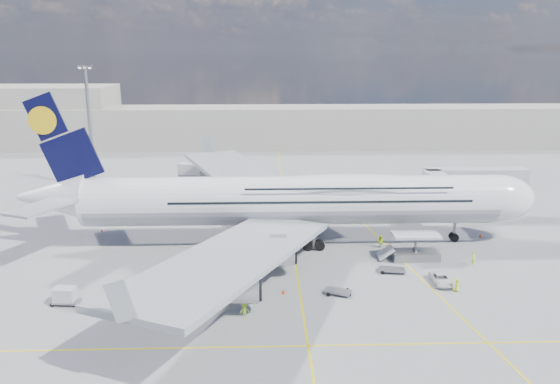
{
  "coord_description": "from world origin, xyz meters",
  "views": [
    {
      "loc": [
        -4.42,
        -68.63,
        28.7
      ],
      "look_at": [
        -1.9,
        8.0,
        8.57
      ],
      "focal_mm": 35.0,
      "sensor_mm": 36.0,
      "label": 1
    }
  ],
  "objects_px": {
    "dolly_nose_near": "(338,291)",
    "service_van": "(441,279)",
    "dolly_row_a": "(169,303)",
    "catering_truck_inner": "(232,209)",
    "crew_tug": "(245,310)",
    "crew_van": "(457,285)",
    "cone_wing_right_inner": "(284,291)",
    "jet_bridge": "(463,181)",
    "dolly_row_b": "(221,272)",
    "dolly_back": "(65,295)",
    "crew_nose": "(473,259)",
    "light_mast": "(90,126)",
    "baggage_tug": "(207,266)",
    "cone_wing_left_outer": "(181,199)",
    "dolly_nose_far": "(392,269)",
    "cargo_loader": "(414,250)",
    "catering_truck_outer": "(194,174)",
    "crew_loader": "(381,242)",
    "cone_wing_left_inner": "(265,219)",
    "crew_wing": "(223,264)",
    "cone_wing_right_outer": "(128,320)",
    "airliner": "(294,199)",
    "cone_nose": "(480,236)",
    "dolly_row_c": "(220,273)",
    "cone_tail": "(102,230)"
  },
  "relations": [
    {
      "from": "dolly_nose_near",
      "to": "service_van",
      "type": "bearing_deg",
      "value": 34.98
    },
    {
      "from": "dolly_row_a",
      "to": "catering_truck_inner",
      "type": "relative_size",
      "value": 0.4
    },
    {
      "from": "crew_tug",
      "to": "service_van",
      "type": "bearing_deg",
      "value": 9.66
    },
    {
      "from": "crew_van",
      "to": "cone_wing_right_inner",
      "type": "bearing_deg",
      "value": 84.14
    },
    {
      "from": "jet_bridge",
      "to": "crew_tug",
      "type": "height_order",
      "value": "jet_bridge"
    },
    {
      "from": "dolly_row_b",
      "to": "dolly_back",
      "type": "xyz_separation_m",
      "value": [
        -17.58,
        -6.26,
        -0.07
      ]
    },
    {
      "from": "jet_bridge",
      "to": "crew_nose",
      "type": "xyz_separation_m",
      "value": [
        -5.51,
        -20.77,
        -5.89
      ]
    },
    {
      "from": "light_mast",
      "to": "dolly_row_b",
      "type": "height_order",
      "value": "light_mast"
    },
    {
      "from": "dolly_row_b",
      "to": "crew_tug",
      "type": "height_order",
      "value": "dolly_row_b"
    },
    {
      "from": "baggage_tug",
      "to": "cone_wing_left_outer",
      "type": "distance_m",
      "value": 36.21
    },
    {
      "from": "dolly_nose_far",
      "to": "jet_bridge",
      "type": "bearing_deg",
      "value": 62.77
    },
    {
      "from": "cargo_loader",
      "to": "light_mast",
      "type": "height_order",
      "value": "light_mast"
    },
    {
      "from": "catering_truck_outer",
      "to": "crew_nose",
      "type": "relative_size",
      "value": 3.9
    },
    {
      "from": "crew_nose",
      "to": "crew_loader",
      "type": "height_order",
      "value": "crew_loader"
    },
    {
      "from": "service_van",
      "to": "crew_nose",
      "type": "distance_m",
      "value": 8.61
    },
    {
      "from": "dolly_row_b",
      "to": "crew_van",
      "type": "height_order",
      "value": "dolly_row_b"
    },
    {
      "from": "dolly_nose_near",
      "to": "cone_wing_left_inner",
      "type": "xyz_separation_m",
      "value": [
        -8.69,
        29.45,
        -0.06
      ]
    },
    {
      "from": "crew_tug",
      "to": "cone_wing_right_inner",
      "type": "xyz_separation_m",
      "value": [
        4.57,
        5.83,
        -0.51
      ]
    },
    {
      "from": "dolly_nose_near",
      "to": "crew_wing",
      "type": "distance_m",
      "value": 16.52
    },
    {
      "from": "crew_van",
      "to": "cargo_loader",
      "type": "bearing_deg",
      "value": 6.46
    },
    {
      "from": "jet_bridge",
      "to": "catering_truck_outer",
      "type": "xyz_separation_m",
      "value": [
        -49.37,
        28.92,
        -4.89
      ]
    },
    {
      "from": "catering_truck_outer",
      "to": "cone_wing_right_outer",
      "type": "bearing_deg",
      "value": -75.05
    },
    {
      "from": "jet_bridge",
      "to": "catering_truck_inner",
      "type": "relative_size",
      "value": 2.64
    },
    {
      "from": "dolly_back",
      "to": "catering_truck_outer",
      "type": "relative_size",
      "value": 0.45
    },
    {
      "from": "service_van",
      "to": "cone_wing_left_outer",
      "type": "bearing_deg",
      "value": 134.66
    },
    {
      "from": "airliner",
      "to": "crew_van",
      "type": "distance_m",
      "value": 26.74
    },
    {
      "from": "airliner",
      "to": "cone_wing_right_outer",
      "type": "relative_size",
      "value": 141.81
    },
    {
      "from": "cargo_loader",
      "to": "crew_van",
      "type": "bearing_deg",
      "value": -77.71
    },
    {
      "from": "cone_wing_right_inner",
      "to": "jet_bridge",
      "type": "bearing_deg",
      "value": 42.24
    },
    {
      "from": "dolly_row_b",
      "to": "crew_loader",
      "type": "height_order",
      "value": "dolly_row_b"
    },
    {
      "from": "dolly_back",
      "to": "cone_nose",
      "type": "relative_size",
      "value": 6.01
    },
    {
      "from": "dolly_row_a",
      "to": "dolly_row_c",
      "type": "distance_m",
      "value": 10.87
    },
    {
      "from": "dolly_row_c",
      "to": "dolly_nose_far",
      "type": "relative_size",
      "value": 0.84
    },
    {
      "from": "airliner",
      "to": "cone_wing_right_inner",
      "type": "distance_m",
      "value": 19.21
    },
    {
      "from": "crew_van",
      "to": "cone_nose",
      "type": "xyz_separation_m",
      "value": [
        10.63,
        19.49,
        -0.56
      ]
    },
    {
      "from": "jet_bridge",
      "to": "catering_truck_inner",
      "type": "bearing_deg",
      "value": 178.04
    },
    {
      "from": "light_mast",
      "to": "cone_wing_right_inner",
      "type": "height_order",
      "value": "light_mast"
    },
    {
      "from": "jet_bridge",
      "to": "dolly_nose_near",
      "type": "height_order",
      "value": "jet_bridge"
    },
    {
      "from": "airliner",
      "to": "light_mast",
      "type": "distance_m",
      "value": 53.72
    },
    {
      "from": "light_mast",
      "to": "crew_loader",
      "type": "xyz_separation_m",
      "value": [
        53.06,
        -37.69,
        -12.24
      ]
    },
    {
      "from": "dolly_nose_near",
      "to": "cone_wing_left_outer",
      "type": "bearing_deg",
      "value": 144.3
    },
    {
      "from": "cargo_loader",
      "to": "dolly_row_c",
      "type": "xyz_separation_m",
      "value": [
        -26.86,
        -5.0,
        -0.92
      ]
    },
    {
      "from": "dolly_row_a",
      "to": "crew_tug",
      "type": "bearing_deg",
      "value": -29.67
    },
    {
      "from": "dolly_nose_near",
      "to": "service_van",
      "type": "relative_size",
      "value": 0.8
    },
    {
      "from": "jet_bridge",
      "to": "cone_wing_left_inner",
      "type": "height_order",
      "value": "jet_bridge"
    },
    {
      "from": "cone_wing_right_outer",
      "to": "dolly_nose_near",
      "type": "bearing_deg",
      "value": 14.62
    },
    {
      "from": "service_van",
      "to": "crew_wing",
      "type": "height_order",
      "value": "crew_wing"
    },
    {
      "from": "crew_wing",
      "to": "cone_tail",
      "type": "distance_m",
      "value": 26.56
    },
    {
      "from": "crew_nose",
      "to": "cone_wing_left_inner",
      "type": "xyz_separation_m",
      "value": [
        -28.4,
        21.04,
        -0.67
      ]
    },
    {
      "from": "cone_wing_left_outer",
      "to": "cone_wing_left_inner",
      "type": "bearing_deg",
      "value": -39.73
    }
  ]
}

